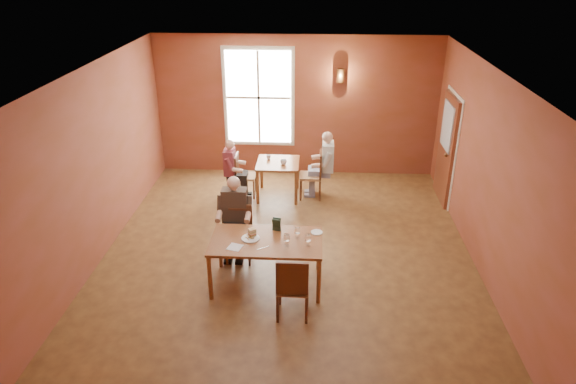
# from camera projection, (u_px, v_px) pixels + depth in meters

# --- Properties ---
(ground) EXTENTS (6.00, 7.00, 0.01)m
(ground) POSITION_uv_depth(u_px,v_px,m) (287.00, 255.00, 8.43)
(ground) COLOR brown
(ground) RESTS_ON ground
(wall_back) EXTENTS (6.00, 0.04, 3.00)m
(wall_back) POSITION_uv_depth(u_px,v_px,m) (296.00, 107.00, 10.94)
(wall_back) COLOR brown
(wall_back) RESTS_ON ground
(wall_front) EXTENTS (6.00, 0.04, 3.00)m
(wall_front) POSITION_uv_depth(u_px,v_px,m) (266.00, 323.00, 4.63)
(wall_front) COLOR brown
(wall_front) RESTS_ON ground
(wall_left) EXTENTS (0.04, 7.00, 3.00)m
(wall_left) POSITION_uv_depth(u_px,v_px,m) (94.00, 167.00, 7.93)
(wall_left) COLOR brown
(wall_left) RESTS_ON ground
(wall_right) EXTENTS (0.04, 7.00, 3.00)m
(wall_right) POSITION_uv_depth(u_px,v_px,m) (488.00, 175.00, 7.64)
(wall_right) COLOR brown
(wall_right) RESTS_ON ground
(ceiling) EXTENTS (6.00, 7.00, 0.04)m
(ceiling) POSITION_uv_depth(u_px,v_px,m) (287.00, 72.00, 7.14)
(ceiling) COLOR white
(ceiling) RESTS_ON wall_back
(window) EXTENTS (1.36, 0.10, 1.96)m
(window) POSITION_uv_depth(u_px,v_px,m) (259.00, 98.00, 10.85)
(window) COLOR white
(window) RESTS_ON wall_back
(door) EXTENTS (0.12, 1.04, 2.10)m
(door) POSITION_uv_depth(u_px,v_px,m) (446.00, 149.00, 9.91)
(door) COLOR maroon
(door) RESTS_ON ground
(wall_sconce) EXTENTS (0.16, 0.16, 0.28)m
(wall_sconce) POSITION_uv_depth(u_px,v_px,m) (340.00, 75.00, 10.50)
(wall_sconce) COLOR brown
(wall_sconce) RESTS_ON wall_back
(main_table) EXTENTS (1.61, 0.91, 0.76)m
(main_table) POSITION_uv_depth(u_px,v_px,m) (267.00, 262.00, 7.55)
(main_table) COLOR brown
(main_table) RESTS_ON ground
(chair_diner_main) EXTENTS (0.40, 0.40, 0.90)m
(chair_diner_main) POSITION_uv_depth(u_px,v_px,m) (239.00, 235.00, 8.13)
(chair_diner_main) COLOR #662F14
(chair_diner_main) RESTS_ON ground
(diner_main) EXTENTS (0.52, 0.52, 1.30)m
(diner_main) POSITION_uv_depth(u_px,v_px,m) (238.00, 225.00, 8.01)
(diner_main) COLOR #39241E
(diner_main) RESTS_ON ground
(chair_empty) EXTENTS (0.43, 0.43, 0.96)m
(chair_empty) POSITION_uv_depth(u_px,v_px,m) (293.00, 285.00, 6.87)
(chair_empty) COLOR brown
(chair_empty) RESTS_ON ground
(plate_food) EXTENTS (0.27, 0.27, 0.03)m
(plate_food) POSITION_uv_depth(u_px,v_px,m) (250.00, 238.00, 7.41)
(plate_food) COLOR white
(plate_food) RESTS_ON main_table
(sandwich) EXTENTS (0.13, 0.13, 0.11)m
(sandwich) POSITION_uv_depth(u_px,v_px,m) (252.00, 233.00, 7.45)
(sandwich) COLOR tan
(sandwich) RESTS_ON main_table
(goblet_a) EXTENTS (0.09, 0.09, 0.19)m
(goblet_a) POSITION_uv_depth(u_px,v_px,m) (297.00, 232.00, 7.40)
(goblet_a) COLOR white
(goblet_a) RESTS_ON main_table
(goblet_b) EXTENTS (0.10, 0.10, 0.20)m
(goblet_b) POSITION_uv_depth(u_px,v_px,m) (308.00, 240.00, 7.20)
(goblet_b) COLOR white
(goblet_b) RESTS_ON main_table
(goblet_c) EXTENTS (0.11, 0.11, 0.20)m
(goblet_c) POSITION_uv_depth(u_px,v_px,m) (287.00, 240.00, 7.20)
(goblet_c) COLOR silver
(goblet_c) RESTS_ON main_table
(menu_stand) EXTENTS (0.14, 0.09, 0.21)m
(menu_stand) POSITION_uv_depth(u_px,v_px,m) (277.00, 225.00, 7.59)
(menu_stand) COLOR black
(menu_stand) RESTS_ON main_table
(knife) EXTENTS (0.17, 0.12, 0.00)m
(knife) POSITION_uv_depth(u_px,v_px,m) (263.00, 248.00, 7.19)
(knife) COLOR silver
(knife) RESTS_ON main_table
(napkin) EXTENTS (0.24, 0.24, 0.01)m
(napkin) POSITION_uv_depth(u_px,v_px,m) (235.00, 247.00, 7.21)
(napkin) COLOR white
(napkin) RESTS_ON main_table
(side_plate) EXTENTS (0.18, 0.18, 0.01)m
(side_plate) POSITION_uv_depth(u_px,v_px,m) (317.00, 232.00, 7.57)
(side_plate) COLOR white
(side_plate) RESTS_ON main_table
(second_table) EXTENTS (0.83, 0.83, 0.73)m
(second_table) POSITION_uv_depth(u_px,v_px,m) (278.00, 179.00, 10.29)
(second_table) COLOR brown
(second_table) RESTS_ON ground
(chair_diner_white) EXTENTS (0.42, 0.42, 0.96)m
(chair_diner_white) POSITION_uv_depth(u_px,v_px,m) (311.00, 175.00, 10.21)
(chair_diner_white) COLOR #542713
(chair_diner_white) RESTS_ON ground
(diner_white) EXTENTS (0.52, 0.52, 1.31)m
(diner_white) POSITION_uv_depth(u_px,v_px,m) (312.00, 167.00, 10.13)
(diner_white) COLOR white
(diner_white) RESTS_ON ground
(chair_diner_maroon) EXTENTS (0.39, 0.39, 0.87)m
(chair_diner_maroon) POSITION_uv_depth(u_px,v_px,m) (246.00, 175.00, 10.29)
(chair_diner_maroon) COLOR #623513
(chair_diner_maroon) RESTS_ON ground
(diner_maroon) EXTENTS (0.47, 0.47, 1.17)m
(diner_maroon) POSITION_uv_depth(u_px,v_px,m) (244.00, 168.00, 10.23)
(diner_maroon) COLOR maroon
(diner_maroon) RESTS_ON ground
(cup_a) EXTENTS (0.15, 0.15, 0.10)m
(cup_a) POSITION_uv_depth(u_px,v_px,m) (283.00, 162.00, 10.01)
(cup_a) COLOR beige
(cup_a) RESTS_ON second_table
(cup_b) EXTENTS (0.12, 0.12, 0.09)m
(cup_b) POSITION_uv_depth(u_px,v_px,m) (269.00, 157.00, 10.26)
(cup_b) COLOR silver
(cup_b) RESTS_ON second_table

